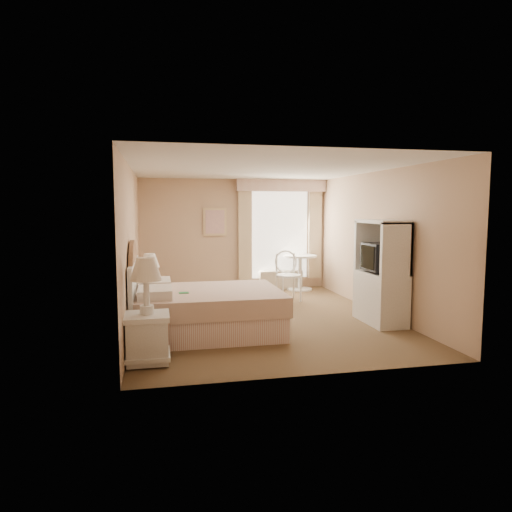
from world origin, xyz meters
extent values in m
cube|color=brown|center=(0.00, 0.00, 0.00)|extent=(4.20, 5.50, 0.01)
cube|color=silver|center=(0.00, 0.00, 2.50)|extent=(4.20, 5.50, 0.01)
cube|color=#CFAA8A|center=(0.00, 2.75, 1.25)|extent=(4.20, 0.01, 2.50)
cube|color=#CFAA8A|center=(0.00, -2.75, 1.25)|extent=(4.20, 0.01, 2.50)
cube|color=#CFAA8A|center=(-2.10, 0.00, 1.25)|extent=(0.01, 5.50, 2.50)
cube|color=#CFAA8A|center=(2.10, 0.00, 1.25)|extent=(0.01, 5.50, 2.50)
cube|color=white|center=(1.05, 2.72, 1.25)|extent=(1.30, 0.02, 2.00)
cube|color=beige|center=(0.22, 2.67, 1.25)|extent=(0.30, 0.08, 2.05)
cube|color=beige|center=(1.88, 2.67, 1.25)|extent=(0.30, 0.08, 2.05)
cube|color=tan|center=(1.05, 2.63, 2.37)|extent=(2.05, 0.20, 0.28)
cube|color=beige|center=(1.05, 2.63, 0.21)|extent=(1.00, 0.22, 0.42)
cube|color=#DAB886|center=(-0.45, 2.72, 1.55)|extent=(0.52, 0.03, 0.62)
cube|color=beige|center=(-0.45, 2.70, 1.55)|extent=(0.42, 0.02, 0.52)
cube|color=tan|center=(-1.00, -0.76, 0.18)|extent=(2.10, 1.60, 0.36)
cube|color=#CBA998|center=(-1.00, -0.76, 0.50)|extent=(2.16, 1.66, 0.28)
cube|color=silver|center=(-1.75, -1.14, 0.70)|extent=(0.45, 0.62, 0.14)
cube|color=silver|center=(-1.75, -0.37, 0.70)|extent=(0.45, 0.62, 0.14)
cube|color=#23813C|center=(-1.35, -0.91, 0.65)|extent=(0.14, 0.10, 0.01)
cube|color=white|center=(-2.05, -0.76, 0.55)|extent=(0.06, 1.70, 1.10)
cylinder|color=#986E51|center=(-2.05, -0.76, 0.65)|extent=(0.05, 1.51, 1.51)
cube|color=white|center=(-1.84, -1.96, 0.28)|extent=(0.48, 0.48, 0.52)
cube|color=white|center=(-1.84, -1.96, 0.57)|extent=(0.52, 0.52, 0.06)
cube|color=white|center=(-1.84, -1.96, 0.10)|extent=(0.52, 0.52, 0.05)
cylinder|color=white|center=(-1.84, -1.96, 0.65)|extent=(0.17, 0.17, 0.10)
cylinder|color=white|center=(-1.84, -1.96, 0.86)|extent=(0.07, 0.07, 0.42)
cone|color=white|center=(-1.84, -1.96, 1.14)|extent=(0.37, 0.37, 0.27)
cube|color=white|center=(-1.84, 0.39, 0.24)|extent=(0.41, 0.41, 0.44)
cube|color=white|center=(-1.84, 0.39, 0.49)|extent=(0.44, 0.44, 0.05)
cube|color=white|center=(-1.84, 0.39, 0.09)|extent=(0.44, 0.44, 0.04)
cylinder|color=white|center=(-1.84, 0.39, 0.56)|extent=(0.14, 0.14, 0.09)
cylinder|color=white|center=(-1.84, 0.39, 0.74)|extent=(0.06, 0.06, 0.36)
cone|color=white|center=(-1.84, 0.39, 0.98)|extent=(0.32, 0.32, 0.23)
cylinder|color=white|center=(1.44, 2.40, 0.02)|extent=(0.56, 0.56, 0.03)
cylinder|color=white|center=(1.44, 2.40, 0.40)|extent=(0.09, 0.09, 0.75)
cylinder|color=white|center=(1.44, 2.40, 0.78)|extent=(0.75, 0.75, 0.04)
cylinder|color=white|center=(0.67, 1.07, 0.25)|extent=(0.04, 0.04, 0.50)
cylinder|color=white|center=(1.05, 1.11, 0.25)|extent=(0.04, 0.04, 0.50)
cylinder|color=white|center=(0.64, 1.45, 0.25)|extent=(0.04, 0.04, 0.50)
cylinder|color=white|center=(1.02, 1.48, 0.25)|extent=(0.04, 0.04, 0.50)
cylinder|color=white|center=(0.84, 1.28, 0.51)|extent=(0.52, 0.52, 0.04)
torus|color=white|center=(0.83, 1.43, 0.77)|extent=(0.48, 0.16, 0.47)
cylinder|color=white|center=(0.64, 1.45, 0.72)|extent=(0.04, 0.04, 0.44)
cylinder|color=white|center=(1.02, 1.48, 0.72)|extent=(0.04, 0.04, 0.44)
cube|color=white|center=(1.81, -0.74, 0.41)|extent=(0.50, 1.00, 0.82)
cube|color=white|center=(1.81, -1.20, 1.23)|extent=(0.50, 0.07, 0.82)
cube|color=white|center=(1.81, -0.27, 1.23)|extent=(0.50, 0.07, 0.82)
cube|color=white|center=(1.81, -0.74, 1.64)|extent=(0.50, 1.00, 0.05)
cube|color=white|center=(2.04, -0.74, 1.23)|extent=(0.04, 1.00, 0.82)
cube|color=black|center=(1.79, -0.74, 1.08)|extent=(0.44, 0.55, 0.44)
cube|color=black|center=(1.57, -0.74, 1.08)|extent=(0.02, 0.46, 0.37)
camera|label=1|loc=(-1.69, -7.42, 1.85)|focal=32.00mm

